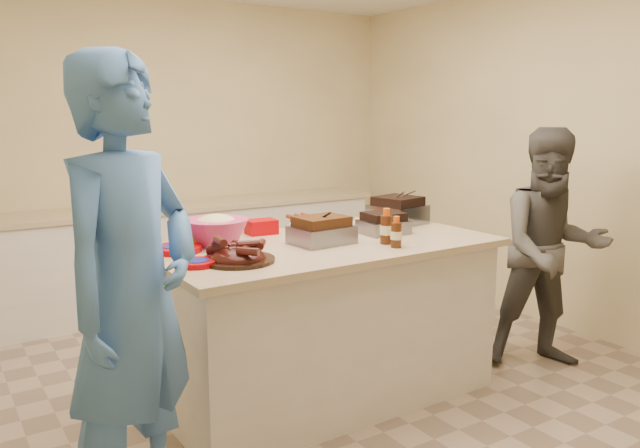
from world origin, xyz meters
TOP-DOWN VIEW (x-y plane):
  - room at (0.00, 0.00)m, footprint 4.50×5.00m
  - back_counter at (0.00, 2.20)m, footprint 3.60×0.64m
  - island at (-0.01, -0.04)m, footprint 2.00×1.06m
  - rib_platter at (-0.64, -0.20)m, footprint 0.44×0.44m
  - pulled_pork_tray at (-0.04, -0.06)m, footprint 0.35×0.28m
  - brisket_tray at (0.45, -0.01)m, footprint 0.29×0.25m
  - roasting_pan at (0.76, 0.22)m, footprint 0.37×0.37m
  - coleslaw_bowl at (-0.57, 0.24)m, footprint 0.37×0.37m
  - sausage_plate at (0.17, 0.38)m, footprint 0.34×0.34m
  - mac_cheese_dish at (0.60, 0.22)m, footprint 0.29×0.23m
  - bbq_bottle_a at (0.25, -0.38)m, footprint 0.06×0.06m
  - bbq_bottle_b at (0.26, -0.27)m, footprint 0.07×0.07m
  - mustard_bottle at (-0.10, -0.00)m, footprint 0.05×0.05m
  - sauce_bowl at (0.00, 0.12)m, footprint 0.13×0.04m
  - plate_stack_large at (-0.82, 0.18)m, footprint 0.26×0.26m
  - plate_stack_small at (-0.85, -0.17)m, footprint 0.19×0.19m
  - plastic_cup at (-0.68, 0.24)m, footprint 0.11×0.10m
  - basket_stack at (-0.20, 0.39)m, footprint 0.19×0.15m
  - guest_gray at (1.51, -0.46)m, footprint 1.50×1.77m

SIDE VIEW (x-z plane):
  - room at x=0.00m, z-range -1.35..1.35m
  - island at x=-0.01m, z-range -0.47..0.47m
  - guest_gray at x=1.51m, z-range -0.30..0.30m
  - back_counter at x=0.00m, z-range 0.00..0.90m
  - roasting_pan at x=0.76m, z-range 0.88..1.01m
  - pulled_pork_tray at x=-0.04m, z-range 0.90..1.00m
  - brisket_tray at x=0.45m, z-range 0.90..0.99m
  - coleslaw_bowl at x=-0.57m, z-range 0.82..1.07m
  - sausage_plate at x=0.17m, z-range 0.92..0.97m
  - mac_cheese_dish at x=0.60m, z-range 0.91..0.98m
  - bbq_bottle_b at x=0.26m, z-range 0.84..1.05m
  - mustard_bottle at x=-0.10m, z-range 0.88..1.01m
  - plate_stack_large at x=-0.82m, z-range 0.93..0.96m
  - plate_stack_small at x=-0.85m, z-range 0.93..0.96m
  - plastic_cup at x=-0.68m, z-range 0.89..1.00m
  - basket_stack at x=-0.20m, z-range 0.90..0.99m
  - rib_platter at x=-0.64m, z-range 0.87..1.02m
  - bbq_bottle_a at x=0.25m, z-range 0.86..1.03m
  - sauce_bowl at x=0.00m, z-range 0.88..1.01m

